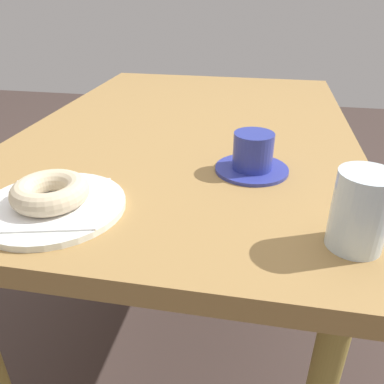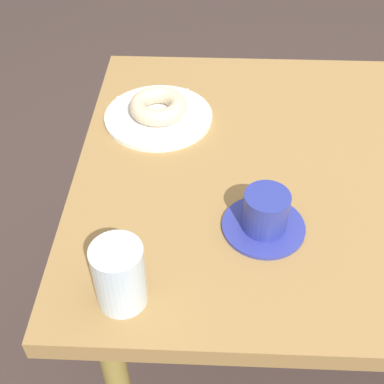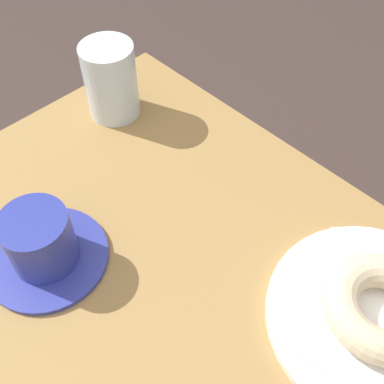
% 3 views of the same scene
% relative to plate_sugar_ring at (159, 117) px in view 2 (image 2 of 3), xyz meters
% --- Properties ---
extents(ground_plane, '(6.00, 6.00, 0.00)m').
position_rel_plate_sugar_ring_xyz_m(ground_plane, '(-0.46, 0.14, -0.75)').
color(ground_plane, '#3F312C').
extents(table, '(1.21, 0.81, 0.74)m').
position_rel_plate_sugar_ring_xyz_m(table, '(-0.46, 0.14, -0.08)').
color(table, '#9C7742').
rests_on(table, ground_plane).
extents(plate_sugar_ring, '(0.23, 0.23, 0.01)m').
position_rel_plate_sugar_ring_xyz_m(plate_sugar_ring, '(0.00, 0.00, 0.00)').
color(plate_sugar_ring, white).
rests_on(plate_sugar_ring, table).
extents(napkin_sugar_ring, '(0.20, 0.20, 0.00)m').
position_rel_plate_sugar_ring_xyz_m(napkin_sugar_ring, '(0.00, 0.00, 0.01)').
color(napkin_sugar_ring, white).
rests_on(napkin_sugar_ring, plate_sugar_ring).
extents(donut_sugar_ring, '(0.12, 0.12, 0.04)m').
position_rel_plate_sugar_ring_xyz_m(donut_sugar_ring, '(0.00, 0.00, 0.03)').
color(donut_sugar_ring, beige).
rests_on(donut_sugar_ring, napkin_sugar_ring).
extents(water_glass, '(0.08, 0.08, 0.11)m').
position_rel_plate_sugar_ring_xyz_m(water_glass, '(0.01, 0.46, 0.05)').
color(water_glass, silver).
rests_on(water_glass, table).
extents(coffee_cup, '(0.14, 0.14, 0.08)m').
position_rel_plate_sugar_ring_xyz_m(coffee_cup, '(-0.21, 0.31, 0.03)').
color(coffee_cup, '#2F3897').
rests_on(coffee_cup, table).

